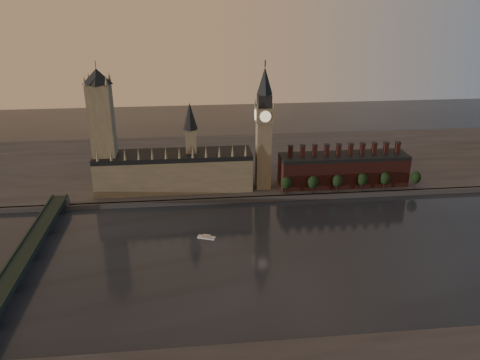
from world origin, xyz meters
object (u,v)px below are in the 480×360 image
(big_ben, at_px, (264,128))
(river_boat, at_px, (207,237))
(westminster_bridge, at_px, (20,265))
(victoria_tower, at_px, (103,128))

(big_ben, distance_m, river_boat, 109.13)
(river_boat, bearing_deg, westminster_bridge, -142.60)
(river_boat, bearing_deg, big_ben, 77.09)
(victoria_tower, relative_size, river_boat, 8.37)
(big_ben, xyz_separation_m, river_boat, (-51.62, -78.25, -55.88))
(westminster_bridge, height_order, river_boat, westminster_bridge)
(big_ben, xyz_separation_m, westminster_bridge, (-165.00, -112.70, -49.39))
(westminster_bridge, relative_size, river_boat, 15.51)
(victoria_tower, distance_m, river_boat, 128.27)
(big_ben, bearing_deg, victoria_tower, 177.80)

